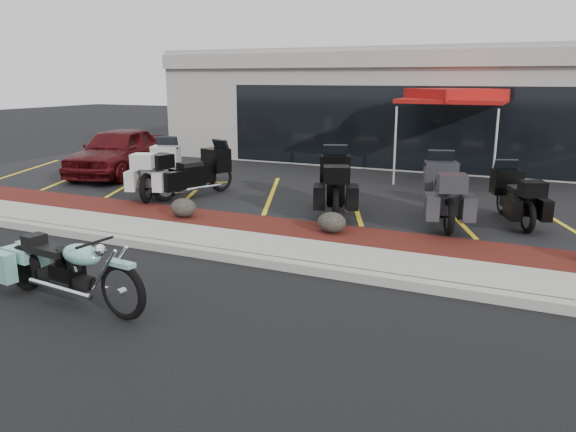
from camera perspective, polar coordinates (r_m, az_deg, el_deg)
The scene contains 17 objects.
ground at distance 8.62m, azimuth -5.17°, elevation -6.82°, with size 90.00×90.00×0.00m, color black.
curb at distance 9.34m, azimuth -2.42°, elevation -4.64°, with size 24.00×0.25×0.15m, color gray.
sidewalk at distance 9.94m, azimuth -0.57°, elevation -3.48°, with size 24.00×1.20×0.15m, color gray.
mulch_bed at distance 10.99m, azimuth 2.12°, elevation -1.76°, with size 24.00×1.20×0.16m, color #330C0B.
upper_lot at distance 15.98m, azimuth 9.66°, elevation 2.99°, with size 26.00×9.60×0.15m, color black.
dealership_building at distance 21.84m, azimuth 14.33°, elevation 10.75°, with size 18.00×8.16×4.00m.
boulder_left at distance 12.09m, azimuth -10.58°, elevation 0.84°, with size 0.57×0.47×0.40m, color black.
boulder_mid at distance 10.72m, azimuth 4.45°, elevation -0.65°, with size 0.56×0.47×0.40m, color black.
hero_cruiser at distance 7.46m, azimuth -16.46°, elevation -6.55°, with size 2.89×0.73×1.02m, color #72B19F, non-canonical shape.
touring_white at distance 15.20m, azimuth -12.10°, elevation 5.30°, with size 2.42×0.92×1.41m, color beige, non-canonical shape.
touring_black_front at distance 14.66m, azimuth -6.87°, elevation 5.12°, with size 2.34×0.89×1.36m, color black, non-canonical shape.
touring_black_mid at distance 13.08m, azimuth 4.78°, elevation 4.21°, with size 2.42×0.92×1.41m, color black, non-canonical shape.
touring_grey at distance 12.54m, azimuth 15.12°, elevation 3.35°, with size 2.41×0.92×1.40m, color #2D2D32, non-canonical shape.
touring_black_rear at distance 12.91m, azimuth 21.10°, elevation 2.75°, with size 2.08×0.80×1.21m, color black, non-canonical shape.
parked_car at distance 17.85m, azimuth -16.88°, elevation 6.31°, with size 1.70×4.23×1.44m, color #41090C.
traffic_cone at distance 16.27m, azimuth 5.51°, elevation 4.46°, with size 0.29×0.29×0.49m, color orange.
popup_canopy at distance 16.70m, azimuth 16.56°, elevation 11.47°, with size 3.47×3.47×2.59m.
Camera 1 is at (4.08, -6.96, 3.04)m, focal length 35.00 mm.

